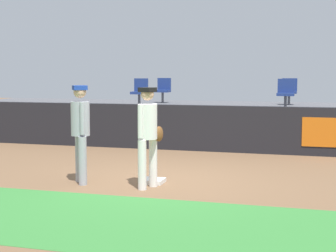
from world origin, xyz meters
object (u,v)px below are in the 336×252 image
seat_front_right (286,92)px  player_fielder_home (148,130)px  first_base (153,181)px  player_runner_visitor (80,127)px  seat_back_right (289,90)px  seat_back_left (163,89)px  seat_front_left (140,90)px

seat_front_right → player_fielder_home: bearing=-108.1°
first_base → seat_front_right: seat_front_right is taller
player_runner_visitor → seat_back_right: (3.40, 7.99, 0.49)m
player_runner_visitor → seat_back_left: bearing=149.3°
player_runner_visitor → seat_back_right: bearing=120.7°
player_runner_visitor → seat_back_left: (-0.78, 7.99, 0.49)m
seat_back_left → first_base: bearing=-74.6°
first_base → player_runner_visitor: size_ratio=0.21×
seat_back_right → seat_front_left: bearing=-157.7°
player_runner_visitor → seat_back_right: size_ratio=2.22×
first_base → player_runner_visitor: 1.72m
seat_front_right → seat_back_left: bearing=156.7°
seat_front_right → player_runner_visitor: bearing=-118.8°
player_runner_visitor → seat_back_left: size_ratio=2.22×
first_base → seat_front_left: bearing=111.7°
first_base → seat_back_right: size_ratio=0.48×
player_runner_visitor → seat_front_right: bearing=115.0°
player_fielder_home → player_runner_visitor: size_ratio=0.99×
player_fielder_home → seat_front_left: (-2.35, 6.24, 0.51)m
first_base → seat_front_right: (2.08, 5.79, 1.53)m
seat_back_right → seat_front_right: 1.80m
seat_front_left → seat_back_left: (0.20, 1.80, 0.00)m
player_runner_visitor → player_fielder_home: bearing=52.0°
first_base → seat_back_right: 8.02m
seat_front_left → seat_back_left: bearing=83.5°
player_fielder_home → seat_front_left: size_ratio=2.19×
player_fielder_home → seat_back_right: seat_back_right is taller
seat_back_right → seat_back_left: bearing=-180.0°
first_base → seat_back_left: seat_back_left is taller
player_fielder_home → seat_front_right: bearing=-179.4°
player_runner_visitor → seat_front_right: (3.40, 6.19, 0.49)m
player_fielder_home → seat_back_right: 8.31m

